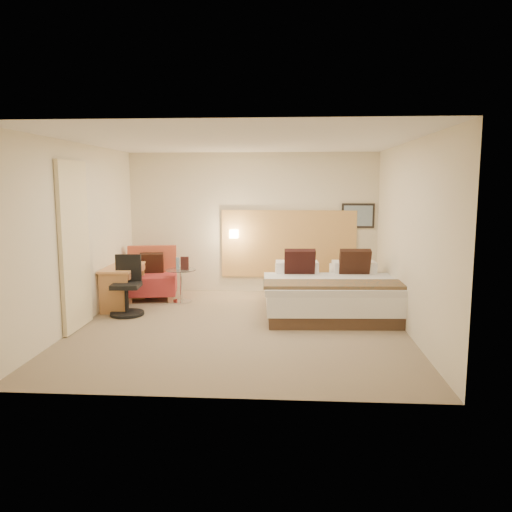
# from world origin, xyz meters

# --- Properties ---
(floor) EXTENTS (4.80, 5.00, 0.02)m
(floor) POSITION_xyz_m (0.00, 0.00, -0.01)
(floor) COLOR #816E57
(floor) RESTS_ON ground
(ceiling) EXTENTS (4.80, 5.00, 0.02)m
(ceiling) POSITION_xyz_m (0.00, 0.00, 2.71)
(ceiling) COLOR silver
(ceiling) RESTS_ON floor
(wall_back) EXTENTS (4.80, 0.02, 2.70)m
(wall_back) POSITION_xyz_m (0.00, 2.51, 1.35)
(wall_back) COLOR beige
(wall_back) RESTS_ON floor
(wall_front) EXTENTS (4.80, 0.02, 2.70)m
(wall_front) POSITION_xyz_m (0.00, -2.51, 1.35)
(wall_front) COLOR beige
(wall_front) RESTS_ON floor
(wall_left) EXTENTS (0.02, 5.00, 2.70)m
(wall_left) POSITION_xyz_m (-2.41, 0.00, 1.35)
(wall_left) COLOR beige
(wall_left) RESTS_ON floor
(wall_right) EXTENTS (0.02, 5.00, 2.70)m
(wall_right) POSITION_xyz_m (2.41, 0.00, 1.35)
(wall_right) COLOR beige
(wall_right) RESTS_ON floor
(headboard_panel) EXTENTS (2.60, 0.04, 1.30)m
(headboard_panel) POSITION_xyz_m (0.70, 2.47, 0.95)
(headboard_panel) COLOR tan
(headboard_panel) RESTS_ON wall_back
(art_frame) EXTENTS (0.62, 0.03, 0.47)m
(art_frame) POSITION_xyz_m (2.02, 2.48, 1.50)
(art_frame) COLOR black
(art_frame) RESTS_ON wall_back
(art_canvas) EXTENTS (0.54, 0.01, 0.39)m
(art_canvas) POSITION_xyz_m (2.02, 2.46, 1.50)
(art_canvas) COLOR slate
(art_canvas) RESTS_ON wall_back
(lamp_arm) EXTENTS (0.02, 0.12, 0.02)m
(lamp_arm) POSITION_xyz_m (-0.35, 2.42, 1.15)
(lamp_arm) COLOR silver
(lamp_arm) RESTS_ON wall_back
(lamp_shade) EXTENTS (0.15, 0.15, 0.15)m
(lamp_shade) POSITION_xyz_m (-0.35, 2.36, 1.15)
(lamp_shade) COLOR #FFEDC6
(lamp_shade) RESTS_ON wall_back
(curtain) EXTENTS (0.06, 0.90, 2.42)m
(curtain) POSITION_xyz_m (-2.36, -0.25, 1.22)
(curtain) COLOR beige
(curtain) RESTS_ON wall_left
(bottle_a) EXTENTS (0.07, 0.07, 0.21)m
(bottle_a) POSITION_xyz_m (-1.27, 1.52, 0.70)
(bottle_a) COLOR #7EA8C3
(bottle_a) RESTS_ON side_table
(menu_folder) EXTENTS (0.14, 0.06, 0.23)m
(menu_folder) POSITION_xyz_m (-1.13, 1.46, 0.71)
(menu_folder) COLOR #361716
(menu_folder) RESTS_ON side_table
(bed) EXTENTS (2.21, 2.17, 1.03)m
(bed) POSITION_xyz_m (1.37, 0.90, 0.34)
(bed) COLOR #473123
(bed) RESTS_ON floor
(lounge_chair) EXTENTS (1.02, 0.93, 0.95)m
(lounge_chair) POSITION_xyz_m (-1.82, 1.77, 0.38)
(lounge_chair) COLOR #9C6849
(lounge_chair) RESTS_ON floor
(side_table) EXTENTS (0.55, 0.55, 0.59)m
(side_table) POSITION_xyz_m (-1.21, 1.49, 0.33)
(side_table) COLOR silver
(side_table) RESTS_ON floor
(desk) EXTENTS (0.56, 1.15, 0.71)m
(desk) POSITION_xyz_m (-2.11, 1.10, 0.56)
(desk) COLOR tan
(desk) RESTS_ON floor
(desk_chair) EXTENTS (0.58, 0.58, 0.96)m
(desk_chair) POSITION_xyz_m (-1.90, 0.58, 0.39)
(desk_chair) COLOR black
(desk_chair) RESTS_ON floor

